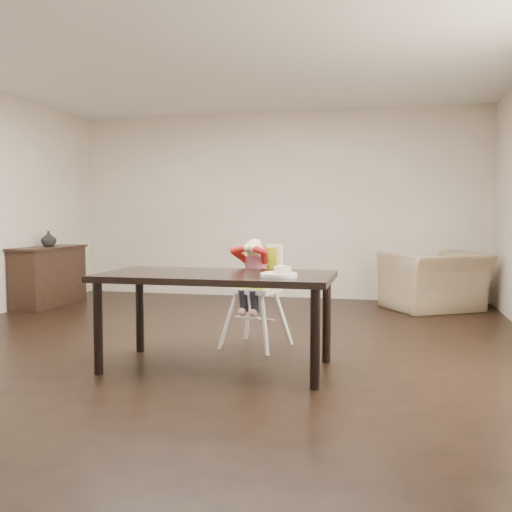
{
  "coord_description": "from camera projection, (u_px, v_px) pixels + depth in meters",
  "views": [
    {
      "loc": [
        1.62,
        -4.73,
        1.19
      ],
      "look_at": [
        0.48,
        0.18,
        0.84
      ],
      "focal_mm": 40.0,
      "sensor_mm": 36.0,
      "label": 1
    }
  ],
  "objects": [
    {
      "name": "armchair",
      "position": [
        435.0,
        271.0,
        7.24
      ],
      "size": [
        1.34,
        1.21,
        0.98
      ],
      "primitive_type": "imported",
      "rotation": [
        0.0,
        0.0,
        3.68
      ],
      "color": "#988161",
      "rests_on": "ground"
    },
    {
      "name": "high_chair",
      "position": [
        257.0,
        271.0,
        5.18
      ],
      "size": [
        0.51,
        0.51,
        0.99
      ],
      "rotation": [
        0.0,
        0.0,
        -0.27
      ],
      "color": "white",
      "rests_on": "ground"
    },
    {
      "name": "vase",
      "position": [
        49.0,
        239.0,
        7.57
      ],
      "size": [
        0.21,
        0.22,
        0.2
      ],
      "primitive_type": "imported",
      "rotation": [
        0.0,
        0.0,
        0.05
      ],
      "color": "#99999E",
      "rests_on": "sideboard"
    },
    {
      "name": "plate",
      "position": [
        280.0,
        273.0,
        4.18
      ],
      "size": [
        0.3,
        0.3,
        0.08
      ],
      "rotation": [
        0.0,
        0.0,
        -0.08
      ],
      "color": "white",
      "rests_on": "dining_table"
    },
    {
      "name": "sideboard",
      "position": [
        49.0,
        276.0,
        7.59
      ],
      "size": [
        0.44,
        1.26,
        0.79
      ],
      "color": "black",
      "rests_on": "ground"
    },
    {
      "name": "room_walls",
      "position": [
        198.0,
        139.0,
        4.92
      ],
      "size": [
        6.02,
        7.02,
        2.71
      ],
      "color": "beige",
      "rests_on": "ground"
    },
    {
      "name": "dining_table",
      "position": [
        217.0,
        283.0,
        4.44
      ],
      "size": [
        1.8,
        0.9,
        0.75
      ],
      "color": "black",
      "rests_on": "ground"
    },
    {
      "name": "ground",
      "position": [
        199.0,
        351.0,
        5.05
      ],
      "size": [
        7.0,
        7.0,
        0.0
      ],
      "primitive_type": "plane",
      "color": "black",
      "rests_on": "ground"
    }
  ]
}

